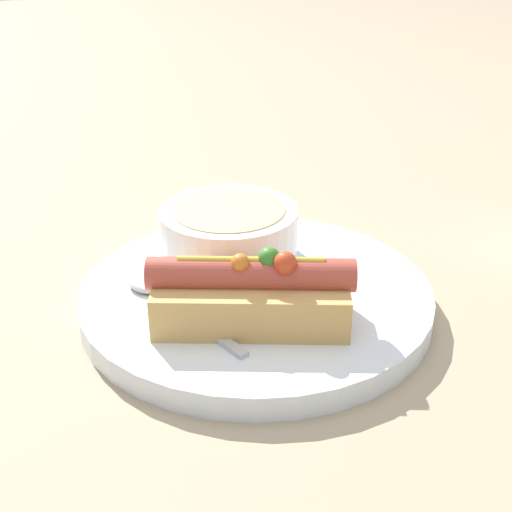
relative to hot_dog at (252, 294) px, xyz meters
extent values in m
plane|color=tan|center=(0.01, 0.05, -0.04)|extent=(4.00, 4.00, 0.00)
cylinder|color=white|center=(0.01, 0.05, -0.03)|extent=(0.29, 0.29, 0.02)
cube|color=tan|center=(0.00, 0.00, -0.01)|extent=(0.15, 0.09, 0.03)
cylinder|color=#B24738|center=(0.00, 0.00, 0.02)|extent=(0.16, 0.06, 0.03)
sphere|color=#C63F1E|center=(0.02, -0.01, 0.03)|extent=(0.02, 0.02, 0.02)
sphere|color=#387A28|center=(0.02, 0.00, 0.03)|extent=(0.02, 0.02, 0.02)
sphere|color=#387A28|center=(0.01, 0.00, 0.03)|extent=(0.01, 0.01, 0.01)
sphere|color=orange|center=(-0.01, 0.00, 0.03)|extent=(0.01, 0.01, 0.01)
cylinder|color=gold|center=(0.00, 0.00, 0.03)|extent=(0.11, 0.03, 0.01)
cylinder|color=white|center=(0.00, 0.11, 0.00)|extent=(0.12, 0.12, 0.05)
cylinder|color=#D1C184|center=(0.00, 0.11, 0.02)|extent=(0.10, 0.10, 0.01)
cube|color=#B7B7BC|center=(-0.04, 0.00, -0.02)|extent=(0.06, 0.10, 0.00)
ellipsoid|color=#B7B7BC|center=(-0.08, 0.07, -0.02)|extent=(0.04, 0.04, 0.01)
camera|label=1|loc=(-0.08, -0.45, 0.27)|focal=50.00mm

